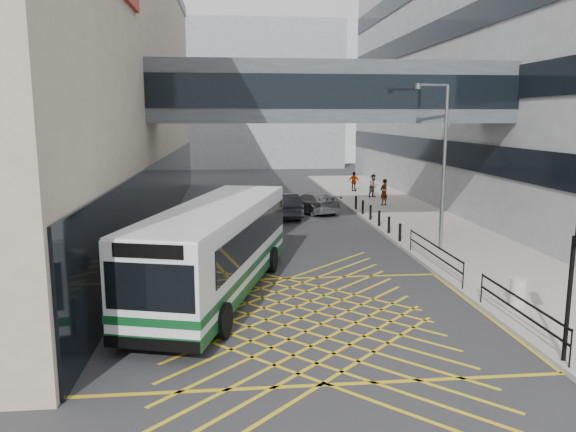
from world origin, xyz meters
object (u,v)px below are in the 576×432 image
object	(u,v)px
traffic_light	(575,266)
pedestrian_a	(384,192)
street_lamp	(441,157)
pedestrian_b	(374,186)
car_dark	(284,205)
car_white	(221,256)
pedestrian_c	(354,182)
car_silver	(312,202)
bus	(218,247)
litter_bin	(518,292)

from	to	relation	value
traffic_light	pedestrian_a	distance (m)	25.96
street_lamp	pedestrian_b	distance (m)	18.04
car_dark	pedestrian_a	xyz separation A→B (m)	(7.43, 3.28, 0.31)
street_lamp	car_dark	bearing A→B (deg)	109.57
street_lamp	traffic_light	bearing A→B (deg)	-107.08
car_white	pedestrian_c	xyz separation A→B (m)	(10.72, 23.46, 0.30)
car_white	street_lamp	bearing A→B (deg)	-177.47
pedestrian_c	car_dark	bearing A→B (deg)	91.04
car_silver	pedestrian_c	world-z (taller)	pedestrian_c
traffic_light	car_dark	bearing A→B (deg)	87.68
street_lamp	pedestrian_a	xyz separation A→B (m)	(1.17, 13.59, -3.40)
bus	pedestrian_c	xyz separation A→B (m)	(10.78, 26.41, -0.78)
street_lamp	car_silver	bearing A→B (deg)	97.78
traffic_light	street_lamp	xyz separation A→B (m)	(1.16, 12.21, 1.82)
car_white	car_silver	world-z (taller)	car_silver
car_dark	car_silver	xyz separation A→B (m)	(2.07, 1.55, -0.04)
traffic_light	pedestrian_c	xyz separation A→B (m)	(1.86, 33.41, -1.69)
car_silver	traffic_light	bearing A→B (deg)	73.68
car_white	car_silver	size ratio (longest dim) A/B	0.91
litter_bin	pedestrian_c	world-z (taller)	pedestrian_c
car_white	street_lamp	size ratio (longest dim) A/B	0.56
car_white	car_silver	xyz separation A→B (m)	(5.82, 14.13, 0.05)
traffic_light	bus	bearing A→B (deg)	126.76
bus	car_dark	distance (m)	16.01
street_lamp	litter_bin	xyz separation A→B (m)	(-0.23, -7.94, -3.86)
bus	street_lamp	distance (m)	11.66
litter_bin	pedestrian_c	bearing A→B (deg)	88.17
traffic_light	street_lamp	world-z (taller)	street_lamp
pedestrian_c	car_white	bearing A→B (deg)	99.09
traffic_light	pedestrian_b	xyz separation A→B (m)	(2.63, 29.86, -1.62)
street_lamp	pedestrian_c	xyz separation A→B (m)	(0.71, 21.20, -3.51)
street_lamp	pedestrian_c	size ratio (longest dim) A/B	4.69
traffic_light	street_lamp	distance (m)	12.40
car_dark	traffic_light	xyz separation A→B (m)	(5.10, -22.53, 1.89)
street_lamp	litter_bin	world-z (taller)	street_lamp
car_dark	street_lamp	size ratio (longest dim) A/B	0.65
car_dark	pedestrian_c	world-z (taller)	pedestrian_c
car_silver	litter_bin	distance (m)	20.20
street_lamp	litter_bin	size ratio (longest dim) A/B	8.28
car_dark	traffic_light	size ratio (longest dim) A/B	1.28
car_white	car_silver	distance (m)	15.28
car_dark	street_lamp	bearing A→B (deg)	115.69
car_dark	pedestrian_a	distance (m)	8.12
pedestrian_b	litter_bin	bearing A→B (deg)	-125.00
traffic_light	pedestrian_b	bearing A→B (deg)	69.88
litter_bin	pedestrian_a	world-z (taller)	pedestrian_a
bus	pedestrian_a	xyz separation A→B (m)	(11.24, 18.80, -0.67)
traffic_light	street_lamp	bearing A→B (deg)	69.51
street_lamp	pedestrian_b	bearing A→B (deg)	73.55
car_white	litter_bin	world-z (taller)	car_white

